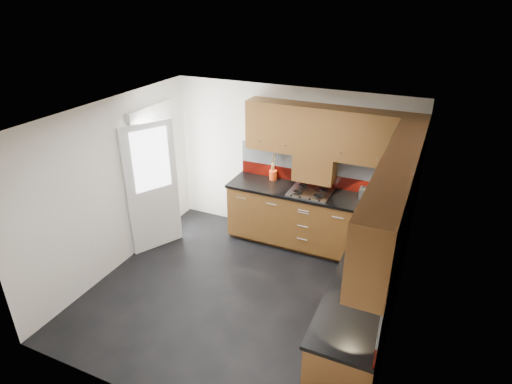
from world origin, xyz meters
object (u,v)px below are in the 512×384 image
at_px(gas_hob, 310,192).
at_px(utensil_pot, 273,174).
at_px(toaster, 368,194).
at_px(food_processor, 378,230).

distance_m(gas_hob, utensil_pot, 0.72).
bearing_deg(gas_hob, toaster, 10.66).
relative_size(utensil_pot, toaster, 1.88).
xyz_separation_m(toaster, food_processor, (0.32, -1.08, 0.07)).
bearing_deg(utensil_pot, gas_hob, -18.59).
height_order(utensil_pot, food_processor, utensil_pot).
bearing_deg(toaster, utensil_pot, 177.00).
relative_size(gas_hob, food_processor, 1.89).
bearing_deg(toaster, food_processor, -73.25).
relative_size(gas_hob, toaster, 2.62).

